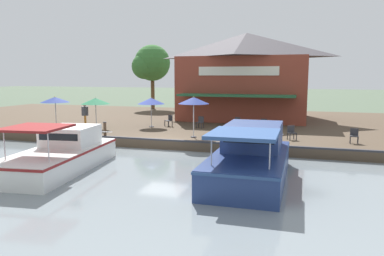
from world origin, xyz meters
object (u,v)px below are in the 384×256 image
(mooring_post, at_px, (105,129))
(cafe_chair_far_corner_seat, at_px, (263,124))
(patio_umbrella_near_quay_edge, at_px, (96,101))
(patio_umbrella_mid_patio_right, at_px, (151,101))
(motorboat_outer_channel, at_px, (252,156))
(motorboat_second_along, at_px, (67,152))
(tree_upstream_bank, at_px, (201,69))
(cafe_chair_mid_patio, at_px, (169,120))
(cafe_chair_under_first_umbrella, at_px, (354,135))
(cafe_chair_beside_entrance, at_px, (292,132))
(waterfront_restaurant, at_px, (246,75))
(cafe_chair_back_row_seat, at_px, (200,122))
(tree_downstream_bank, at_px, (150,64))
(patio_umbrella_by_entrance, at_px, (194,101))
(person_near_entrance, at_px, (85,112))
(patio_umbrella_mid_patio_left, at_px, (55,100))
(cafe_chair_facing_river, at_px, (237,123))

(mooring_post, bearing_deg, cafe_chair_far_corner_seat, 120.30)
(patio_umbrella_near_quay_edge, xyz_separation_m, cafe_chair_far_corner_seat, (-2.22, 11.80, -1.52))
(patio_umbrella_mid_patio_right, relative_size, cafe_chair_far_corner_seat, 2.62)
(patio_umbrella_near_quay_edge, distance_m, patio_umbrella_mid_patio_right, 4.01)
(cafe_chair_far_corner_seat, distance_m, motorboat_outer_channel, 9.98)
(patio_umbrella_near_quay_edge, bearing_deg, motorboat_second_along, 23.14)
(cafe_chair_far_corner_seat, distance_m, tree_upstream_bank, 12.44)
(cafe_chair_mid_patio, xyz_separation_m, cafe_chair_under_first_umbrella, (3.75, 12.62, 0.00))
(cafe_chair_beside_entrance, relative_size, tree_upstream_bank, 0.13)
(patio_umbrella_mid_patio_right, bearing_deg, waterfront_restaurant, 143.77)
(tree_upstream_bank, bearing_deg, motorboat_outer_channel, 22.07)
(tree_upstream_bank, bearing_deg, cafe_chair_back_row_seat, 15.84)
(motorboat_outer_channel, height_order, tree_downstream_bank, tree_downstream_bank)
(mooring_post, bearing_deg, cafe_chair_back_row_seat, 140.40)
(patio_umbrella_near_quay_edge, height_order, cafe_chair_back_row_seat, patio_umbrella_near_quay_edge)
(waterfront_restaurant, relative_size, cafe_chair_mid_patio, 13.12)
(patio_umbrella_by_entrance, relative_size, person_near_entrance, 1.46)
(person_near_entrance, xyz_separation_m, tree_downstream_bank, (-15.59, -1.37, 4.03))
(patio_umbrella_mid_patio_left, height_order, cafe_chair_under_first_umbrella, patio_umbrella_mid_patio_left)
(cafe_chair_under_first_umbrella, relative_size, motorboat_second_along, 0.10)
(cafe_chair_far_corner_seat, height_order, tree_downstream_bank, tree_downstream_bank)
(mooring_post, bearing_deg, patio_umbrella_by_entrance, 104.95)
(patio_umbrella_mid_patio_right, xyz_separation_m, mooring_post, (5.01, -1.00, -1.47))
(tree_upstream_bank, bearing_deg, cafe_chair_under_first_umbrella, 45.14)
(patio_umbrella_near_quay_edge, height_order, tree_upstream_bank, tree_upstream_bank)
(patio_umbrella_mid_patio_right, bearing_deg, patio_umbrella_by_entrance, 50.82)
(patio_umbrella_by_entrance, bearing_deg, motorboat_outer_channel, 36.77)
(waterfront_restaurant, bearing_deg, cafe_chair_under_first_umbrella, 36.43)
(cafe_chair_back_row_seat, height_order, cafe_chair_facing_river, same)
(cafe_chair_far_corner_seat, bearing_deg, tree_downstream_bank, -133.94)
(patio_umbrella_mid_patio_right, bearing_deg, cafe_chair_back_row_seat, 99.28)
(waterfront_restaurant, distance_m, mooring_post, 14.94)
(cafe_chair_far_corner_seat, relative_size, cafe_chair_facing_river, 1.00)
(patio_umbrella_mid_patio_left, relative_size, cafe_chair_mid_patio, 2.71)
(tree_downstream_bank, bearing_deg, motorboat_second_along, 14.40)
(patio_umbrella_mid_patio_right, distance_m, cafe_chair_back_row_seat, 3.97)
(mooring_post, bearing_deg, person_near_entrance, -134.26)
(motorboat_outer_channel, bearing_deg, motorboat_second_along, -83.85)
(cafe_chair_beside_entrance, relative_size, motorboat_outer_channel, 0.10)
(motorboat_second_along, xyz_separation_m, motorboat_outer_channel, (-0.94, 8.72, 0.17))
(patio_umbrella_mid_patio_right, xyz_separation_m, tree_downstream_bank, (-14.33, -6.23, 3.18))
(patio_umbrella_mid_patio_right, bearing_deg, tree_downstream_bank, -156.50)
(patio_umbrella_mid_patio_right, bearing_deg, person_near_entrance, -75.45)
(patio_umbrella_by_entrance, relative_size, cafe_chair_facing_river, 3.00)
(waterfront_restaurant, xyz_separation_m, cafe_chair_back_row_seat, (7.28, -2.13, -3.36))
(patio_umbrella_mid_patio_left, relative_size, cafe_chair_back_row_seat, 2.71)
(cafe_chair_far_corner_seat, xyz_separation_m, cafe_chair_back_row_seat, (-0.21, -4.60, 0.00))
(tree_downstream_bank, bearing_deg, patio_umbrella_near_quay_edge, 9.37)
(cafe_chair_facing_river, bearing_deg, cafe_chair_back_row_seat, -85.23)
(patio_umbrella_near_quay_edge, height_order, mooring_post, patio_umbrella_near_quay_edge)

